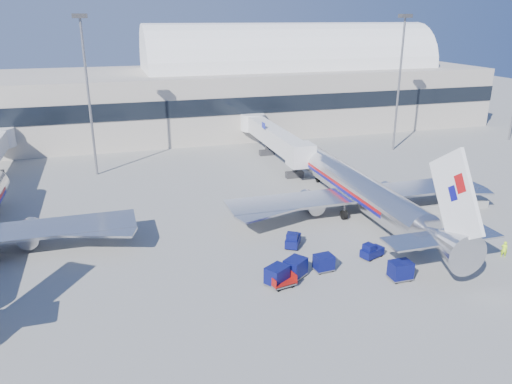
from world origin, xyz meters
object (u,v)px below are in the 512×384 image
object	(u,v)px
cart_open_red	(282,282)
tug_lead	(371,251)
cart_solo_near	(401,270)
airliner_main	(362,191)
barrier_mid	(454,208)
cart_solo_far	(449,236)
mast_east	(401,64)
tug_right	(426,229)
cart_train_b	(295,267)
barrier_far	(477,205)
cart_train_a	(324,262)
tug_left	(293,240)
jetbridge_near	(271,135)
ramp_worker	(504,249)
barrier_near	(431,210)
mast_west	(86,73)
cart_train_c	(277,275)

from	to	relation	value
cart_open_red	tug_lead	bearing A→B (deg)	3.85
cart_solo_near	airliner_main	bearing A→B (deg)	74.56
barrier_mid	cart_solo_far	distance (m)	9.88
mast_east	tug_right	world-z (taller)	mast_east
tug_lead	cart_train_b	bearing A→B (deg)	168.44
barrier_far	tug_lead	distance (m)	20.66
barrier_far	cart_train_b	xyz separation A→B (m)	(-27.51, -9.56, 0.51)
airliner_main	cart_train_a	world-z (taller)	airliner_main
barrier_mid	tug_lead	size ratio (longest dim) A/B	1.15
tug_left	cart_open_red	bearing A→B (deg)	-176.73
jetbridge_near	ramp_worker	size ratio (longest dim) A/B	16.54
barrier_far	ramp_worker	bearing A→B (deg)	-119.22
tug_left	cart_solo_near	xyz separation A→B (m)	(6.78, -9.12, 0.17)
jetbridge_near	cart_solo_far	world-z (taller)	jetbridge_near
cart_open_red	ramp_worker	bearing A→B (deg)	-13.48
ramp_worker	cart_open_red	bearing A→B (deg)	35.39
barrier_mid	cart_solo_near	xyz separation A→B (m)	(-15.40, -12.69, 0.49)
tug_lead	barrier_far	bearing A→B (deg)	1.66
mast_east	tug_lead	bearing A→B (deg)	-124.08
tug_lead	cart_train_a	bearing A→B (deg)	169.94
barrier_near	cart_train_a	size ratio (longest dim) A/B	1.58
cart_train_b	ramp_worker	xyz separation A→B (m)	(20.95, -2.17, -0.13)
cart_solo_near	cart_open_red	size ratio (longest dim) A/B	0.82
mast_west	barrier_far	size ratio (longest dim) A/B	7.53
cart_train_c	ramp_worker	world-z (taller)	cart_train_c
barrier_far	mast_west	bearing A→B (deg)	147.88
jetbridge_near	cart_open_red	xyz separation A→B (m)	(-12.18, -39.63, -3.51)
jetbridge_near	tug_right	xyz separation A→B (m)	(6.06, -34.05, -3.16)
mast_east	ramp_worker	world-z (taller)	mast_east
airliner_main	cart_solo_near	world-z (taller)	airliner_main
jetbridge_near	barrier_far	size ratio (longest dim) A/B	9.17
jetbridge_near	tug_lead	world-z (taller)	jetbridge_near
jetbridge_near	mast_east	xyz separation A→B (m)	(22.40, -0.81, 10.86)
jetbridge_near	mast_west	xyz separation A→B (m)	(-27.60, -0.81, 10.86)
jetbridge_near	ramp_worker	distance (m)	41.97
cart_train_b	cart_solo_near	bearing A→B (deg)	-55.28
barrier_mid	cart_solo_far	size ratio (longest dim) A/B	1.80
airliner_main	mast_west	distance (m)	41.12
cart_train_b	cart_solo_near	size ratio (longest dim) A/B	1.29
barrier_near	cart_train_c	world-z (taller)	cart_train_c
barrier_mid	tug_lead	bearing A→B (deg)	-152.76
tug_lead	cart_train_c	xyz separation A→B (m)	(-10.53, -2.31, 0.25)
jetbridge_near	cart_solo_far	xyz separation A→B (m)	(7.30, -36.33, -3.15)
ramp_worker	barrier_mid	bearing A→B (deg)	-67.84
cart_open_red	barrier_near	bearing A→B (deg)	14.42
mast_west	ramp_worker	distance (m)	56.75
tug_left	barrier_mid	bearing A→B (deg)	-50.54
cart_open_red	cart_train_b	bearing A→B (deg)	25.79
mast_east	tug_right	distance (m)	39.61
mast_west	cart_solo_near	size ratio (longest dim) A/B	11.33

